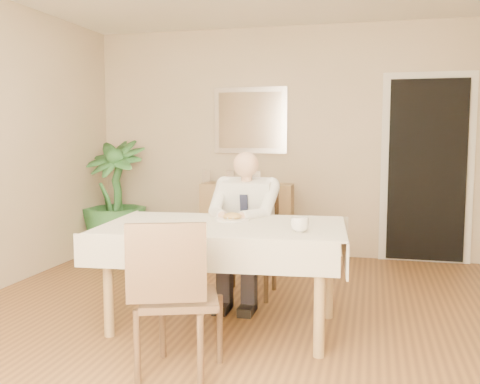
% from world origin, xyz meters
% --- Properties ---
extents(room, '(5.00, 5.02, 2.60)m').
position_xyz_m(room, '(0.00, 0.00, 1.30)').
color(room, brown).
rests_on(room, ground).
extents(doorway, '(0.96, 0.07, 2.10)m').
position_xyz_m(doorway, '(1.55, 2.46, 1.00)').
color(doorway, silver).
rests_on(doorway, ground).
extents(mirror, '(0.86, 0.04, 0.76)m').
position_xyz_m(mirror, '(-0.40, 2.47, 1.55)').
color(mirror, silver).
rests_on(mirror, room).
extents(dining_table, '(1.80, 1.16, 0.75)m').
position_xyz_m(dining_table, '(-0.04, 0.02, 0.67)').
color(dining_table, olive).
rests_on(dining_table, ground).
extents(chair_far, '(0.48, 0.48, 0.94)m').
position_xyz_m(chair_far, '(-0.04, 0.91, 0.53)').
color(chair_far, '#3E2918').
rests_on(chair_far, ground).
extents(chair_near, '(0.55, 0.56, 0.92)m').
position_xyz_m(chair_near, '(-0.08, -0.85, 0.52)').
color(chair_near, '#3E2918').
rests_on(chair_near, ground).
extents(seated_man, '(0.48, 0.72, 1.24)m').
position_xyz_m(seated_man, '(-0.04, 0.62, 0.69)').
color(seated_man, white).
rests_on(seated_man, ground).
extents(plate, '(0.26, 0.26, 0.02)m').
position_xyz_m(plate, '(-0.02, 0.20, 0.76)').
color(plate, white).
rests_on(plate, dining_table).
extents(food, '(0.14, 0.14, 0.06)m').
position_xyz_m(food, '(-0.02, 0.20, 0.78)').
color(food, olive).
rests_on(food, dining_table).
extents(knife, '(0.01, 0.13, 0.01)m').
position_xyz_m(knife, '(0.02, 0.14, 0.78)').
color(knife, silver).
rests_on(knife, dining_table).
extents(fork, '(0.01, 0.13, 0.01)m').
position_xyz_m(fork, '(-0.06, 0.14, 0.78)').
color(fork, silver).
rests_on(fork, dining_table).
extents(coffee_mug, '(0.14, 0.14, 0.10)m').
position_xyz_m(coffee_mug, '(0.53, -0.14, 0.80)').
color(coffee_mug, white).
rests_on(coffee_mug, dining_table).
extents(sideboard, '(1.05, 0.40, 0.83)m').
position_xyz_m(sideboard, '(-0.40, 2.32, 0.42)').
color(sideboard, olive).
rests_on(sideboard, ground).
extents(photo_frame_left, '(0.10, 0.02, 0.14)m').
position_xyz_m(photo_frame_left, '(-0.92, 2.39, 0.90)').
color(photo_frame_left, silver).
rests_on(photo_frame_left, sideboard).
extents(photo_frame_center, '(0.10, 0.02, 0.14)m').
position_xyz_m(photo_frame_center, '(-0.61, 2.35, 0.90)').
color(photo_frame_center, silver).
rests_on(photo_frame_center, sideboard).
extents(photo_frame_right, '(0.10, 0.02, 0.14)m').
position_xyz_m(photo_frame_right, '(-0.31, 2.37, 0.90)').
color(photo_frame_right, silver).
rests_on(photo_frame_right, sideboard).
extents(potted_palm, '(0.82, 0.82, 1.32)m').
position_xyz_m(potted_palm, '(-1.95, 2.09, 0.66)').
color(potted_palm, '#285C29').
rests_on(potted_palm, ground).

